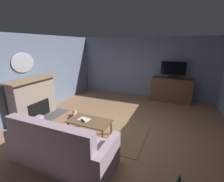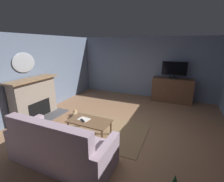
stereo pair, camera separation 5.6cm
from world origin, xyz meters
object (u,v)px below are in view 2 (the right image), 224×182
wall_mirror_oval (24,63)px  folded_newspaper (84,119)px  television (174,70)px  tv_remote (82,120)px  fireplace (35,100)px  cat (75,115)px  sofa_floral (60,148)px  tv_cabinet (172,91)px  coffee_table (89,122)px

wall_mirror_oval → folded_newspaper: bearing=-5.4°
television → tv_remote: size_ratio=5.50×
fireplace → folded_newspaper: (1.95, -0.21, -0.20)m
cat → folded_newspaper: bearing=-40.1°
television → cat: (-2.73, -2.81, -1.24)m
tv_remote → folded_newspaper: (-0.01, 0.09, -0.01)m
sofa_floral → television: bearing=68.9°
fireplace → television: 5.13m
folded_newspaper → wall_mirror_oval: bearing=-178.2°
tv_cabinet → tv_remote: size_ratio=9.19×
fireplace → tv_remote: bearing=-8.6°
wall_mirror_oval → coffee_table: wall_mirror_oval is taller
wall_mirror_oval → coffee_table: bearing=-5.1°
coffee_table → tv_remote: tv_remote is taller
television → wall_mirror_oval: bearing=-141.6°
folded_newspaper → cat: 1.09m
tv_remote → folded_newspaper: bearing=129.2°
coffee_table → cat: size_ratio=1.76×
television → tv_remote: television is taller
television → tv_remote: 4.16m
folded_newspaper → sofa_floral: bearing=-74.3°
coffee_table → tv_remote: bearing=-151.6°
television → sofa_floral: (-1.77, -4.59, -1.00)m
wall_mirror_oval → folded_newspaper: size_ratio=2.54×
tv_remote → cat: 1.16m
television → tv_remote: (-1.92, -3.57, -0.91)m
tv_cabinet → cat: 3.97m
television → sofa_floral: 5.02m
television → sofa_floral: size_ratio=0.44×
fireplace → sofa_floral: fireplace is taller
tv_cabinet → folded_newspaper: (-1.93, -3.54, -0.05)m
wall_mirror_oval → cat: wall_mirror_oval is taller
wall_mirror_oval → television: bearing=38.4°
wall_mirror_oval → sofa_floral: bearing=-29.2°
television → cat: bearing=-134.2°
coffee_table → folded_newspaper: 0.17m
tv_cabinet → fireplace: bearing=-139.4°
wall_mirror_oval → tv_cabinet: bearing=38.9°
fireplace → folded_newspaper: fireplace is taller
wall_mirror_oval → tv_cabinet: 5.46m
fireplace → cat: fireplace is taller
coffee_table → folded_newspaper: bearing=178.9°
wall_mirror_oval → sofa_floral: wall_mirror_oval is taller
wall_mirror_oval → folded_newspaper: (2.19, -0.21, -1.34)m
folded_newspaper → sofa_floral: size_ratio=0.14×
tv_remote → tv_cabinet: bearing=95.1°
wall_mirror_oval → tv_cabinet: size_ratio=0.49×
sofa_floral → wall_mirror_oval: bearing=150.8°
tv_cabinet → folded_newspaper: size_ratio=5.21×
fireplace → coffee_table: fireplace is taller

